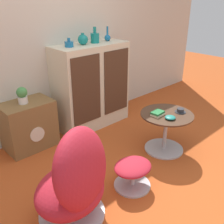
% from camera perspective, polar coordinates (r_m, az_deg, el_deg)
% --- Properties ---
extents(ground_plane, '(12.00, 12.00, 0.00)m').
position_cam_1_polar(ground_plane, '(2.75, 6.09, -15.01)').
color(ground_plane, '#B74C1E').
extents(wall_back, '(6.40, 0.06, 2.60)m').
position_cam_1_polar(wall_back, '(3.42, -14.58, 16.32)').
color(wall_back, beige).
rests_on(wall_back, ground_plane).
extents(sideboard, '(1.03, 0.47, 1.14)m').
position_cam_1_polar(sideboard, '(3.64, -4.52, 5.69)').
color(sideboard, beige).
rests_on(sideboard, ground_plane).
extents(tv_console, '(0.59, 0.41, 0.58)m').
position_cam_1_polar(tv_console, '(3.32, -17.67, -2.72)').
color(tv_console, brown).
rests_on(tv_console, ground_plane).
extents(egg_chair, '(0.84, 0.81, 0.87)m').
position_cam_1_polar(egg_chair, '(2.18, -7.89, -14.52)').
color(egg_chair, '#B7B7BC').
rests_on(egg_chair, ground_plane).
extents(ottoman, '(0.39, 0.36, 0.27)m').
position_cam_1_polar(ottoman, '(2.59, 4.53, -12.57)').
color(ottoman, '#B7B7BC').
rests_on(ottoman, ground_plane).
extents(coffee_table, '(0.61, 0.61, 0.48)m').
position_cam_1_polar(coffee_table, '(3.15, 11.58, -3.56)').
color(coffee_table, '#B7B7BC').
rests_on(coffee_table, ground_plane).
extents(vase_leftmost, '(0.11, 0.11, 0.11)m').
position_cam_1_polar(vase_leftmost, '(3.31, -9.34, 14.42)').
color(vase_leftmost, '#196699').
rests_on(vase_leftmost, sideboard).
extents(vase_inner_left, '(0.13, 0.13, 0.14)m').
position_cam_1_polar(vase_inner_left, '(3.43, -6.36, 15.42)').
color(vase_inner_left, '#147A75').
rests_on(vase_inner_left, sideboard).
extents(vase_inner_right, '(0.11, 0.11, 0.20)m').
position_cam_1_polar(vase_inner_right, '(3.55, -3.75, 15.89)').
color(vase_inner_right, '#147A75').
rests_on(vase_inner_right, sideboard).
extents(vase_rightmost, '(0.08, 0.08, 0.19)m').
position_cam_1_polar(vase_rightmost, '(3.69, -1.00, 16.00)').
color(vase_rightmost, '#196699').
rests_on(vase_rightmost, sideboard).
extents(potted_plant, '(0.12, 0.12, 0.20)m').
position_cam_1_polar(potted_plant, '(3.15, -18.96, 3.54)').
color(potted_plant, silver).
rests_on(potted_plant, tv_console).
extents(teacup, '(0.13, 0.13, 0.05)m').
position_cam_1_polar(teacup, '(3.14, 14.65, 0.25)').
color(teacup, '#2D2D33').
rests_on(teacup, coffee_table).
extents(book_stack, '(0.15, 0.12, 0.04)m').
position_cam_1_polar(book_stack, '(3.00, 9.91, -0.31)').
color(book_stack, beige).
rests_on(book_stack, coffee_table).
extents(bowl, '(0.12, 0.12, 0.04)m').
position_cam_1_polar(bowl, '(2.94, 12.55, -1.18)').
color(bowl, '#1E7A70').
rests_on(bowl, coffee_table).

